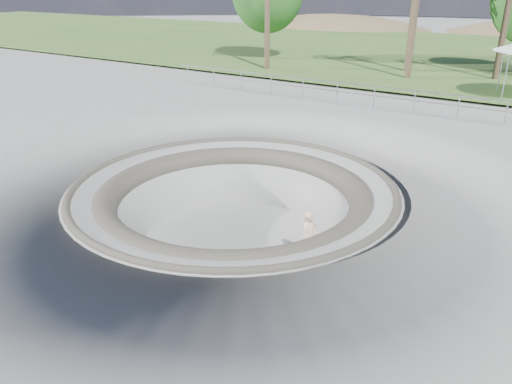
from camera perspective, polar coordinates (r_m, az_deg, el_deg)
ground at (r=15.69m, az=-2.55°, el=0.67°), size 180.00×180.00×0.00m
skate_bowl at (r=16.47m, az=-2.44°, el=-5.23°), size 14.00×14.00×4.10m
grass_strip at (r=46.90m, az=23.15°, el=14.19°), size 180.00×36.00×0.12m
safety_railing at (r=25.78m, az=13.36°, el=10.60°), size 25.00×0.06×1.03m
skateboard at (r=15.26m, az=5.96°, el=-7.84°), size 0.76×0.39×0.08m
skater at (r=14.86m, az=6.09°, el=-5.13°), size 0.54×0.67×1.60m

